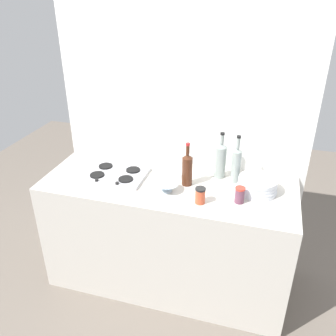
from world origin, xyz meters
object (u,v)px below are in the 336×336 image
Objects in this scene: mixing_bowl at (167,187)px; condiment_jar_front at (200,195)px; butter_dish at (175,174)px; wine_bottle_mid_right at (187,169)px; condiment_jar_rear at (240,195)px; wine_bottle_mid_left at (236,164)px; stovetop_hob at (115,174)px; plate_stack at (257,185)px; wine_bottle_leftmost at (221,160)px.

condiment_jar_front reaches higher than mixing_bowl.
butter_dish is (0.00, 0.21, -0.01)m from mixing_bowl.
wine_bottle_mid_right reaches higher than condiment_jar_rear.
wine_bottle_mid_left is 3.23× the size of condiment_jar_front.
mixing_bowl is (0.43, -0.10, 0.02)m from stovetop_hob.
wine_bottle_mid_left is 0.45m from butter_dish.
wine_bottle_mid_right is (-0.48, -0.03, 0.07)m from plate_stack.
wine_bottle_mid_right reaches higher than condiment_jar_front.
wine_bottle_leftmost reaches higher than stovetop_hob.
stovetop_hob is at bearing 164.98° from condiment_jar_front.
mixing_bowl reaches higher than stovetop_hob.
plate_stack is 0.59m from butter_dish.
plate_stack is at bearing -4.58° from butter_dish.
wine_bottle_mid_left reaches higher than condiment_jar_rear.
wine_bottle_mid_right is 2.03× the size of mixing_bowl.
stovetop_hob is 1.26× the size of wine_bottle_mid_left.
condiment_jar_front is (0.67, -0.18, 0.04)m from stovetop_hob.
plate_stack reaches higher than stovetop_hob.
condiment_jar_front is 1.00× the size of condiment_jar_rear.
wine_bottle_leftmost is 3.17× the size of condiment_jar_front.
plate_stack is 2.42× the size of condiment_jar_front.
wine_bottle_leftmost reaches higher than mixing_bowl.
mixing_bowl reaches higher than butter_dish.
stovetop_hob is 0.88m from wine_bottle_mid_left.
plate_stack is 0.84× the size of wine_bottle_mid_right.
mixing_bowl is 0.21m from butter_dish.
butter_dish is (0.43, 0.11, 0.01)m from stovetop_hob.
butter_dish is at bearing 130.64° from condiment_jar_front.
condiment_jar_rear is (0.24, 0.08, -0.00)m from condiment_jar_front.
stovetop_hob is 1.28× the size of wine_bottle_leftmost.
condiment_jar_front is at bearing -15.02° from stovetop_hob.
wine_bottle_mid_right is (0.53, 0.03, 0.11)m from stovetop_hob.
wine_bottle_mid_left is 2.36× the size of butter_dish.
wine_bottle_mid_right is 2.11× the size of butter_dish.
condiment_jar_rear reaches higher than butter_dish.
wine_bottle_mid_left is at bearing 10.80° from stovetop_hob.
stovetop_hob is 0.92m from condiment_jar_rear.
butter_dish is at bearing -162.64° from wine_bottle_leftmost.
plate_stack is at bearing 3.73° from wine_bottle_mid_right.
condiment_jar_front is (-0.18, -0.34, -0.08)m from wine_bottle_mid_left.
plate_stack is 2.43× the size of condiment_jar_rear.
condiment_jar_front is at bearing -162.26° from condiment_jar_rear.
butter_dish is at bearing 175.42° from plate_stack.
wine_bottle_mid_left is at bearing 61.99° from condiment_jar_front.
wine_bottle_mid_left is 0.35m from wine_bottle_mid_right.
mixing_bowl is at bearing -148.10° from wine_bottle_mid_left.
stovetop_hob is at bearing -176.73° from plate_stack.
mixing_bowl is at bearing -129.78° from wine_bottle_mid_right.
condiment_jar_front is (0.14, -0.21, -0.07)m from wine_bottle_mid_right.
wine_bottle_leftmost is 0.12m from wine_bottle_mid_left.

